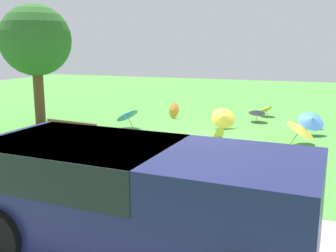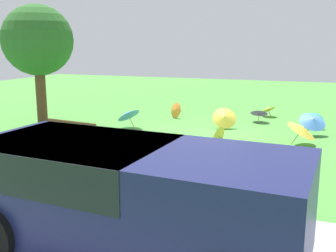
{
  "view_description": "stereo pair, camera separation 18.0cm",
  "coord_description": "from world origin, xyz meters",
  "px_view_note": "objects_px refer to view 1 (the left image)",
  "views": [
    {
      "loc": [
        -3.1,
        12.1,
        2.88
      ],
      "look_at": [
        0.62,
        1.78,
        0.6
      ],
      "focal_mm": 42.75,
      "sensor_mm": 36.0,
      "label": 1
    },
    {
      "loc": [
        -3.27,
        12.03,
        2.88
      ],
      "look_at": [
        0.62,
        1.78,
        0.6
      ],
      "focal_mm": 42.75,
      "sensor_mm": 36.0,
      "label": 2
    }
  ],
  "objects_px": {
    "parasol_yellow_1": "(223,117)",
    "parasol_teal_0": "(312,119)",
    "van_dark": "(129,189)",
    "park_bench": "(75,137)",
    "shade_tree": "(36,41)",
    "parasol_yellow_2": "(302,128)",
    "parasol_blue_0": "(126,114)",
    "parasol_yellow_0": "(265,109)",
    "parasol_blue_1": "(312,120)",
    "parasol_orange_1": "(173,110)",
    "parasol_purple_1": "(257,112)",
    "parasol_yellow_3": "(217,136)"
  },
  "relations": [
    {
      "from": "parasol_teal_0",
      "to": "parasol_yellow_3",
      "type": "height_order",
      "value": "parasol_teal_0"
    },
    {
      "from": "parasol_yellow_0",
      "to": "parasol_yellow_1",
      "type": "distance_m",
      "value": 3.09
    },
    {
      "from": "shade_tree",
      "to": "park_bench",
      "type": "bearing_deg",
      "value": 138.71
    },
    {
      "from": "park_bench",
      "to": "parasol_blue_0",
      "type": "relative_size",
      "value": 1.65
    },
    {
      "from": "parasol_yellow_1",
      "to": "parasol_teal_0",
      "type": "bearing_deg",
      "value": -161.2
    },
    {
      "from": "parasol_orange_1",
      "to": "shade_tree",
      "type": "bearing_deg",
      "value": 35.9
    },
    {
      "from": "parasol_yellow_1",
      "to": "parasol_orange_1",
      "type": "relative_size",
      "value": 1.56
    },
    {
      "from": "parasol_yellow_1",
      "to": "parasol_blue_1",
      "type": "relative_size",
      "value": 0.92
    },
    {
      "from": "parasol_yellow_0",
      "to": "parasol_blue_0",
      "type": "bearing_deg",
      "value": 43.53
    },
    {
      "from": "parasol_yellow_2",
      "to": "parasol_blue_0",
      "type": "height_order",
      "value": "parasol_blue_0"
    },
    {
      "from": "van_dark",
      "to": "parasol_blue_1",
      "type": "bearing_deg",
      "value": -105.25
    },
    {
      "from": "parasol_orange_1",
      "to": "parasol_purple_1",
      "type": "distance_m",
      "value": 3.21
    },
    {
      "from": "parasol_teal_0",
      "to": "parasol_blue_1",
      "type": "height_order",
      "value": "parasol_blue_1"
    },
    {
      "from": "parasol_yellow_1",
      "to": "parasol_blue_1",
      "type": "height_order",
      "value": "parasol_blue_1"
    },
    {
      "from": "shade_tree",
      "to": "parasol_yellow_1",
      "type": "xyz_separation_m",
      "value": [
        -6.27,
        -1.64,
        -2.55
      ]
    },
    {
      "from": "van_dark",
      "to": "park_bench",
      "type": "relative_size",
      "value": 2.86
    },
    {
      "from": "parasol_orange_1",
      "to": "parasol_purple_1",
      "type": "bearing_deg",
      "value": -173.54
    },
    {
      "from": "parasol_orange_1",
      "to": "parasol_teal_0",
      "type": "bearing_deg",
      "value": 176.89
    },
    {
      "from": "parasol_teal_0",
      "to": "parasol_yellow_1",
      "type": "bearing_deg",
      "value": 18.8
    },
    {
      "from": "van_dark",
      "to": "parasol_blue_0",
      "type": "bearing_deg",
      "value": -64.03
    },
    {
      "from": "van_dark",
      "to": "parasol_yellow_0",
      "type": "distance_m",
      "value": 11.51
    },
    {
      "from": "parasol_yellow_2",
      "to": "parasol_orange_1",
      "type": "relative_size",
      "value": 1.57
    },
    {
      "from": "parasol_orange_1",
      "to": "parasol_blue_0",
      "type": "relative_size",
      "value": 0.63
    },
    {
      "from": "van_dark",
      "to": "parasol_blue_0",
      "type": "xyz_separation_m",
      "value": [
        3.64,
        -7.48,
        -0.41
      ]
    },
    {
      "from": "van_dark",
      "to": "parasol_blue_0",
      "type": "relative_size",
      "value": 4.72
    },
    {
      "from": "parasol_yellow_1",
      "to": "parasol_teal_0",
      "type": "height_order",
      "value": "parasol_yellow_1"
    },
    {
      "from": "park_bench",
      "to": "parasol_yellow_1",
      "type": "distance_m",
      "value": 5.42
    },
    {
      "from": "parasol_yellow_2",
      "to": "parasol_purple_1",
      "type": "height_order",
      "value": "parasol_yellow_2"
    },
    {
      "from": "shade_tree",
      "to": "parasol_blue_0",
      "type": "height_order",
      "value": "shade_tree"
    },
    {
      "from": "parasol_blue_0",
      "to": "parasol_blue_1",
      "type": "relative_size",
      "value": 0.93
    },
    {
      "from": "shade_tree",
      "to": "parasol_blue_0",
      "type": "relative_size",
      "value": 4.21
    },
    {
      "from": "parasol_yellow_0",
      "to": "parasol_blue_1",
      "type": "xyz_separation_m",
      "value": [
        -1.75,
        2.95,
        0.19
      ]
    },
    {
      "from": "park_bench",
      "to": "parasol_purple_1",
      "type": "relative_size",
      "value": 2.48
    },
    {
      "from": "park_bench",
      "to": "parasol_yellow_3",
      "type": "xyz_separation_m",
      "value": [
        -3.33,
        -2.11,
        -0.17
      ]
    },
    {
      "from": "parasol_yellow_0",
      "to": "parasol_yellow_2",
      "type": "relative_size",
      "value": 0.77
    },
    {
      "from": "shade_tree",
      "to": "parasol_yellow_2",
      "type": "distance_m",
      "value": 9.19
    },
    {
      "from": "parasol_teal_0",
      "to": "van_dark",
      "type": "bearing_deg",
      "value": 76.19
    },
    {
      "from": "parasol_orange_1",
      "to": "van_dark",
      "type": "bearing_deg",
      "value": 105.74
    },
    {
      "from": "parasol_yellow_1",
      "to": "van_dark",
      "type": "bearing_deg",
      "value": 93.45
    },
    {
      "from": "van_dark",
      "to": "parasol_blue_1",
      "type": "xyz_separation_m",
      "value": [
        -2.32,
        -8.53,
        -0.42
      ]
    },
    {
      "from": "parasol_yellow_1",
      "to": "parasol_orange_1",
      "type": "height_order",
      "value": "parasol_yellow_1"
    },
    {
      "from": "parasol_yellow_2",
      "to": "parasol_yellow_3",
      "type": "distance_m",
      "value": 2.46
    },
    {
      "from": "parasol_teal_0",
      "to": "parasol_blue_1",
      "type": "xyz_separation_m",
      "value": [
        0.03,
        1.04,
        0.17
      ]
    },
    {
      "from": "van_dark",
      "to": "parasol_yellow_0",
      "type": "xyz_separation_m",
      "value": [
        -0.57,
        -11.48,
        -0.61
      ]
    },
    {
      "from": "parasol_yellow_3",
      "to": "parasol_blue_1",
      "type": "height_order",
      "value": "parasol_blue_1"
    },
    {
      "from": "park_bench",
      "to": "shade_tree",
      "type": "height_order",
      "value": "shade_tree"
    },
    {
      "from": "shade_tree",
      "to": "parasol_yellow_0",
      "type": "distance_m",
      "value": 9.03
    },
    {
      "from": "shade_tree",
      "to": "parasol_blue_1",
      "type": "bearing_deg",
      "value": -170.16
    },
    {
      "from": "park_bench",
      "to": "parasol_yellow_2",
      "type": "xyz_separation_m",
      "value": [
        -5.59,
        -3.09,
        0.01
      ]
    },
    {
      "from": "van_dark",
      "to": "parasol_purple_1",
      "type": "relative_size",
      "value": 7.09
    }
  ]
}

